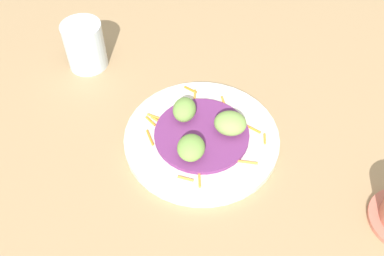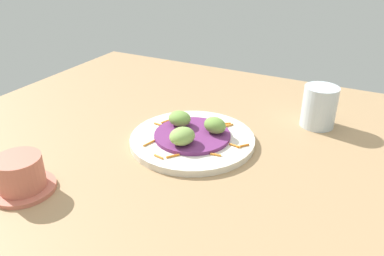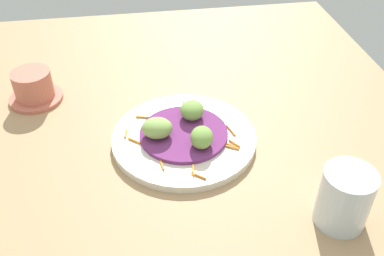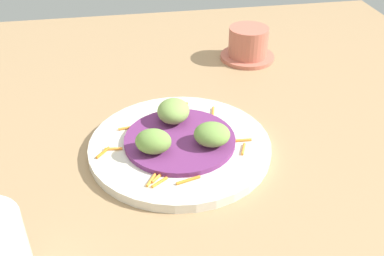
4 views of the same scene
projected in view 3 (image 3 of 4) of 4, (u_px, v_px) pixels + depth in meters
table_surface at (156, 131)px, 86.50cm from camera, size 110.00×110.00×2.00cm
main_plate at (184, 138)px, 82.17cm from camera, size 27.06×27.06×1.45cm
cabbage_bed at (184, 134)px, 81.48cm from camera, size 16.48×16.48×0.79cm
carrot_garnish at (189, 137)px, 81.01cm from camera, size 22.93×20.78×0.40cm
guac_scoop_left at (192, 110)px, 83.85cm from camera, size 6.11×5.62×3.28cm
guac_scoop_center at (157, 128)px, 79.40cm from camera, size 6.12×6.57×3.42cm
guac_scoop_right at (202, 137)px, 77.31cm from camera, size 5.94×5.19×3.45cm
terracotta_bowl at (34, 87)px, 91.52cm from camera, size 11.14×11.14×6.73cm
water_glass at (344, 198)px, 64.85cm from camera, size 7.88×7.88×9.69cm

